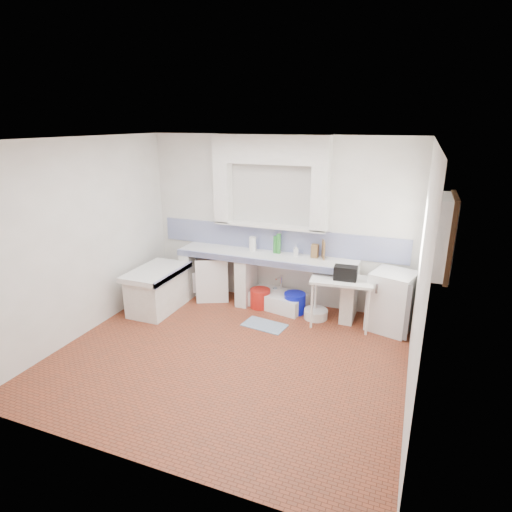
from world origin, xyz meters
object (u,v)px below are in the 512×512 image
(stove, at_px, (212,277))
(sink, at_px, (277,301))
(side_table, at_px, (340,302))
(fridge, at_px, (392,301))

(stove, height_order, sink, stove)
(sink, height_order, side_table, side_table)
(sink, bearing_deg, fridge, 8.61)
(stove, distance_m, sink, 1.23)
(sink, height_order, fridge, fridge)
(stove, bearing_deg, sink, -23.49)
(fridge, bearing_deg, sink, -168.08)
(side_table, height_order, fridge, fridge)
(sink, bearing_deg, side_table, -2.40)
(stove, height_order, fridge, fridge)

